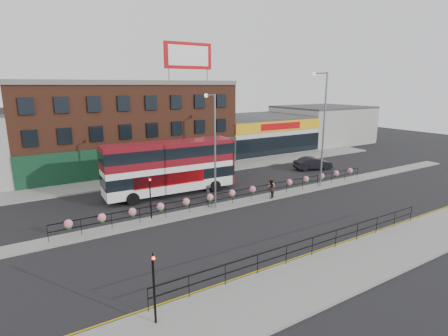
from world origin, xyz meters
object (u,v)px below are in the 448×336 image
pedestrian_a (208,196)px  lamp_column_east (322,120)px  double_decker_bus (171,162)px  lamp_column_west (214,142)px  car (313,163)px  pedestrian_b (271,189)px

pedestrian_a → lamp_column_east: lamp_column_east is taller
double_decker_bus → pedestrian_a: (1.07, -5.10, -1.96)m
double_decker_bus → lamp_column_west: lamp_column_west is taller
pedestrian_a → lamp_column_west: size_ratio=0.20×
double_decker_bus → car: bearing=0.1°
car → pedestrian_b: bearing=135.3°
pedestrian_a → lamp_column_east: size_ratio=0.16×
pedestrian_a → car: bearing=-70.5°
double_decker_bus → pedestrian_a: 5.57m
double_decker_bus → pedestrian_a: double_decker_bus is taller
pedestrian_a → lamp_column_east: bearing=-89.0°
pedestrian_a → lamp_column_east: (12.27, -0.39, 5.60)m
pedestrian_a → pedestrian_b: pedestrian_a is taller
double_decker_bus → lamp_column_west: (1.39, -5.48, 2.53)m
pedestrian_a → lamp_column_west: bearing=-135.9°
double_decker_bus → car: (18.29, 0.04, -2.26)m
pedestrian_b → double_decker_bus: bearing=-82.6°
car → pedestrian_a: 17.98m
lamp_column_west → pedestrian_b: bearing=-7.3°
lamp_column_west → lamp_column_east: size_ratio=0.83×
car → pedestrian_b: (-11.51, -6.21, 0.24)m
pedestrian_a → pedestrian_b: (5.71, -1.06, -0.05)m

